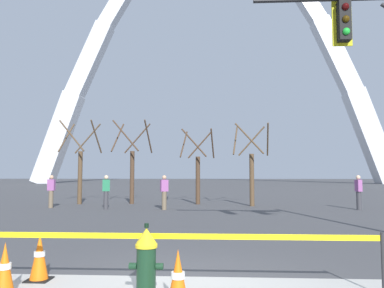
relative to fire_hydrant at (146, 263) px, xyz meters
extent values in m
plane|color=#474749|center=(0.42, 0.70, -0.47)|extent=(240.00, 240.00, 0.00)
cylinder|color=#14331E|center=(0.00, -0.01, -0.11)|extent=(0.26, 0.26, 0.62)
cylinder|color=gold|center=(0.00, -0.01, 0.22)|extent=(0.30, 0.30, 0.04)
cone|color=gold|center=(0.00, -0.01, 0.35)|extent=(0.30, 0.30, 0.22)
cylinder|color=black|center=(0.00, -0.01, 0.49)|extent=(0.06, 0.06, 0.06)
cylinder|color=#14331E|center=(-0.18, -0.01, -0.04)|extent=(0.10, 0.09, 0.09)
cylinder|color=#14331E|center=(0.18, -0.01, -0.04)|extent=(0.10, 0.09, 0.09)
cylinder|color=#14331E|center=(0.00, 0.19, -0.14)|extent=(0.13, 0.14, 0.13)
cylinder|color=black|center=(0.00, 0.27, -0.14)|extent=(0.15, 0.03, 0.15)
cylinder|color=#232326|center=(3.19, 0.24, -0.04)|extent=(0.04, 0.04, 0.86)
cube|color=yellow|center=(0.29, 0.25, 0.31)|extent=(5.81, 0.02, 0.08)
cone|color=orange|center=(-1.92, -0.08, -0.09)|extent=(0.28, 0.28, 0.70)
cylinder|color=white|center=(-1.92, -0.08, -0.05)|extent=(0.17, 0.17, 0.08)
cube|color=black|center=(-1.81, 0.74, -0.45)|extent=(0.36, 0.36, 0.03)
cone|color=orange|center=(-1.81, 0.74, -0.09)|extent=(0.28, 0.28, 0.70)
cylinder|color=white|center=(-1.81, 0.74, -0.05)|extent=(0.17, 0.17, 0.08)
cone|color=orange|center=(0.47, -0.41, -0.09)|extent=(0.28, 0.28, 0.70)
cylinder|color=white|center=(0.47, -0.41, -0.05)|extent=(0.17, 0.17, 0.08)
cube|color=black|center=(3.82, 3.33, 4.58)|extent=(0.26, 0.24, 0.90)
cube|color=gold|center=(3.82, 3.47, 4.58)|extent=(0.44, 0.03, 1.04)
sphere|color=#360606|center=(3.82, 3.20, 4.86)|extent=(0.16, 0.16, 0.16)
sphere|color=#392706|center=(3.82, 3.20, 4.58)|extent=(0.16, 0.16, 0.16)
sphere|color=green|center=(3.82, 3.20, 4.30)|extent=(0.16, 0.16, 0.16)
cube|color=silver|center=(-26.02, 60.18, 7.19)|extent=(8.28, 3.13, 16.43)
cube|color=silver|center=(-20.74, 60.18, 20.98)|extent=(7.90, 2.80, 13.46)
cube|color=silver|center=(-15.45, 60.18, 31.70)|extent=(7.48, 2.47, 10.51)
cube|color=silver|center=(21.57, 60.18, 20.98)|extent=(7.90, 2.80, 13.46)
cube|color=silver|center=(26.86, 60.18, 7.19)|extent=(8.28, 3.13, 16.43)
cylinder|color=brown|center=(-6.44, 15.73, 0.98)|extent=(0.24, 0.24, 2.89)
cylinder|color=brown|center=(-7.32, 15.90, 3.21)|extent=(0.39, 1.55, 1.72)
cylinder|color=brown|center=(-5.54, 15.64, 3.21)|extent=(0.24, 1.56, 1.72)
cylinder|color=brown|center=(-6.35, 16.62, 3.21)|extent=(1.56, 0.24, 1.72)
cylinder|color=brown|center=(-6.63, 14.85, 3.21)|extent=(1.54, 0.42, 1.72)
cylinder|color=#473323|center=(-3.63, 16.11, 0.99)|extent=(0.24, 0.24, 2.91)
cylinder|color=#473323|center=(-4.52, 16.29, 3.24)|extent=(0.39, 1.56, 1.74)
cylinder|color=#473323|center=(-2.73, 16.02, 3.24)|extent=(0.24, 1.58, 1.74)
cylinder|color=#473323|center=(-3.54, 17.01, 3.24)|extent=(1.58, 0.24, 1.74)
cylinder|color=#473323|center=(-3.83, 15.23, 3.24)|extent=(1.56, 0.42, 1.74)
cylinder|color=#473323|center=(0.03, 16.03, 0.83)|extent=(0.24, 0.24, 2.60)
cylinder|color=#473323|center=(-0.76, 16.19, 2.84)|extent=(0.36, 1.40, 1.55)
cylinder|color=#473323|center=(0.83, 15.95, 2.84)|extent=(0.22, 1.41, 1.55)
cylinder|color=#473323|center=(0.11, 16.84, 2.84)|extent=(1.41, 0.22, 1.55)
cylinder|color=#473323|center=(-0.15, 15.25, 2.84)|extent=(1.39, 0.38, 1.55)
cylinder|color=brown|center=(2.86, 14.94, 0.87)|extent=(0.24, 0.24, 2.68)
cylinder|color=brown|center=(2.04, 15.10, 2.95)|extent=(0.36, 1.44, 1.60)
cylinder|color=brown|center=(3.69, 14.85, 2.95)|extent=(0.22, 1.46, 1.60)
cylinder|color=brown|center=(2.94, 15.77, 2.95)|extent=(1.46, 0.22, 1.60)
cylinder|color=brown|center=(2.68, 14.12, 2.95)|extent=(1.44, 0.39, 1.60)
cylinder|color=brown|center=(-1.39, 12.67, -0.05)|extent=(0.22, 0.22, 0.84)
cube|color=#995193|center=(-1.39, 12.67, 0.64)|extent=(0.39, 0.33, 0.54)
sphere|color=tan|center=(-1.39, 12.67, 1.02)|extent=(0.20, 0.20, 0.20)
cylinder|color=#38383D|center=(7.57, 13.15, -0.05)|extent=(0.22, 0.22, 0.84)
cube|color=#995193|center=(7.57, 13.15, 0.64)|extent=(0.25, 0.37, 0.54)
sphere|color=beige|center=(7.57, 13.15, 1.02)|extent=(0.20, 0.20, 0.20)
cylinder|color=#38383D|center=(-4.16, 12.83, -0.05)|extent=(0.22, 0.22, 0.84)
cube|color=#23754C|center=(-4.16, 12.83, 0.64)|extent=(0.38, 0.28, 0.54)
sphere|color=beige|center=(-4.16, 12.83, 1.02)|extent=(0.20, 0.20, 0.20)
cylinder|color=brown|center=(-7.05, 13.40, -0.05)|extent=(0.22, 0.22, 0.84)
cube|color=#995193|center=(-7.05, 13.40, 0.64)|extent=(0.34, 0.21, 0.54)
sphere|color=tan|center=(-7.05, 13.40, 1.02)|extent=(0.20, 0.20, 0.20)
camera|label=1|loc=(0.91, -5.27, 1.19)|focal=36.34mm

